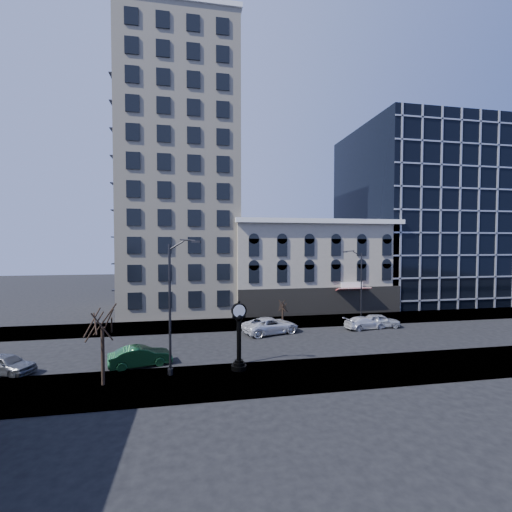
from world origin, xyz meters
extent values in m
plane|color=black|center=(0.00, 0.00, 0.00)|extent=(160.00, 160.00, 0.00)
cube|color=gray|center=(0.00, 8.00, 0.06)|extent=(160.00, 6.00, 0.12)
cube|color=gray|center=(0.00, -8.00, 0.06)|extent=(160.00, 6.00, 0.12)
cube|color=beige|center=(-6.00, 19.00, 19.00)|extent=(15.00, 15.00, 38.00)
cube|color=white|center=(-6.00, 19.00, 38.30)|extent=(15.40, 15.40, 0.60)
cube|color=#A39A86|center=(12.00, 16.00, 6.00)|extent=(22.00, 10.00, 12.00)
cube|color=white|center=(12.00, 10.80, 12.20)|extent=(22.60, 0.80, 0.60)
cube|color=black|center=(12.00, 10.95, 1.80)|extent=(22.00, 0.30, 3.60)
cube|color=maroon|center=(16.00, 10.40, 3.40)|extent=(4.50, 1.18, 0.55)
cube|color=black|center=(32.00, 21.00, 14.00)|extent=(20.00, 20.00, 28.00)
cylinder|color=black|center=(-1.15, -6.38, 0.28)|extent=(1.14, 1.14, 0.31)
cylinder|color=black|center=(-1.15, -6.38, 0.53)|extent=(0.83, 0.83, 0.21)
cylinder|color=black|center=(-1.15, -6.38, 0.72)|extent=(0.62, 0.62, 0.17)
cylinder|color=black|center=(-1.15, -6.38, 2.30)|extent=(0.33, 0.33, 3.01)
sphere|color=black|center=(-1.15, -6.38, 3.91)|extent=(0.58, 0.58, 0.58)
cube|color=black|center=(-1.15, -6.38, 4.01)|extent=(0.96, 0.42, 0.26)
cylinder|color=black|center=(-1.15, -6.38, 4.42)|extent=(1.12, 0.55, 1.08)
cylinder|color=white|center=(-1.15, -6.56, 4.42)|extent=(0.90, 0.21, 0.91)
cylinder|color=white|center=(-1.15, -6.20, 4.42)|extent=(0.90, 0.21, 0.91)
sphere|color=black|center=(-1.15, -6.38, 5.05)|extent=(0.21, 0.21, 0.21)
cylinder|color=black|center=(-5.99, -6.51, 4.68)|extent=(0.17, 0.17, 9.12)
cylinder|color=black|center=(-5.99, -6.51, 0.33)|extent=(0.38, 0.38, 0.42)
cube|color=black|center=(-4.07, -7.11, 9.40)|extent=(0.63, 0.40, 0.15)
cylinder|color=black|center=(14.82, 6.00, 4.15)|extent=(0.15, 0.15, 8.06)
cylinder|color=black|center=(14.82, 6.00, 0.31)|extent=(0.34, 0.34, 0.38)
cube|color=black|center=(13.09, 6.41, 8.33)|extent=(0.55, 0.32, 0.13)
cylinder|color=black|center=(-10.16, -7.50, 2.00)|extent=(0.22, 0.22, 3.76)
cylinder|color=black|center=(5.54, 6.56, 1.17)|extent=(0.21, 0.21, 2.11)
imported|color=#595B60|center=(-17.52, -3.97, 0.71)|extent=(4.49, 3.07, 1.42)
imported|color=#143F1E|center=(-8.36, -4.06, 0.75)|extent=(4.84, 2.79, 1.51)
imported|color=silver|center=(3.44, 3.45, 0.82)|extent=(6.46, 4.31, 1.65)
imported|color=silver|center=(13.91, 3.46, 0.66)|extent=(4.78, 2.52, 1.32)
imported|color=#A5A8AD|center=(15.94, 3.83, 0.74)|extent=(4.55, 2.32, 1.49)
camera|label=1|loc=(-4.33, -30.75, 9.23)|focal=24.00mm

